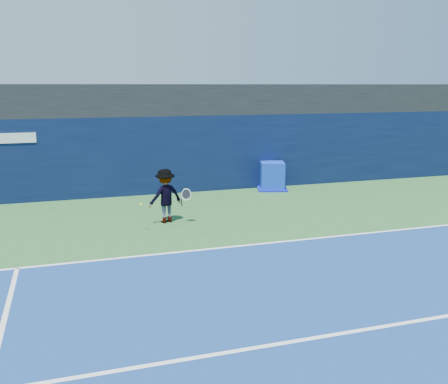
% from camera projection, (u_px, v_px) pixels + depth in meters
% --- Properties ---
extents(ground, '(80.00, 80.00, 0.00)m').
position_uv_depth(ground, '(266.00, 293.00, 10.23)').
color(ground, '#2A5E2B').
rests_on(ground, ground).
extents(baseline, '(24.00, 0.10, 0.01)m').
position_uv_depth(baseline, '(223.00, 248.00, 13.02)').
color(baseline, white).
rests_on(baseline, ground).
extents(service_line, '(24.00, 0.10, 0.01)m').
position_uv_depth(service_line, '(312.00, 338.00, 8.36)').
color(service_line, white).
rests_on(service_line, ground).
extents(stadium_band, '(36.00, 3.00, 1.20)m').
position_uv_depth(stadium_band, '(160.00, 99.00, 20.19)').
color(stadium_band, black).
rests_on(stadium_band, back_wall_assembly).
extents(back_wall_assembly, '(36.00, 1.03, 3.00)m').
position_uv_depth(back_wall_assembly, '(166.00, 154.00, 19.70)').
color(back_wall_assembly, '#091434').
rests_on(back_wall_assembly, ground).
extents(equipment_cart, '(1.46, 1.46, 1.12)m').
position_uv_depth(equipment_cart, '(272.00, 177.00, 20.23)').
color(equipment_cart, '#0C30B5').
rests_on(equipment_cart, ground).
extents(tennis_player, '(1.35, 0.90, 1.67)m').
position_uv_depth(tennis_player, '(165.00, 196.00, 15.32)').
color(tennis_player, silver).
rests_on(tennis_player, ground).
extents(tennis_ball, '(0.08, 0.08, 0.08)m').
position_uv_depth(tennis_ball, '(141.00, 204.00, 14.33)').
color(tennis_ball, '#D9EB1A').
rests_on(tennis_ball, ground).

